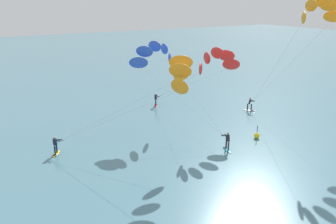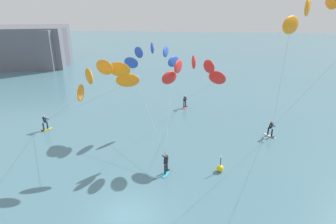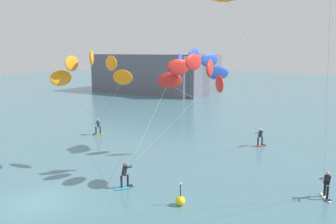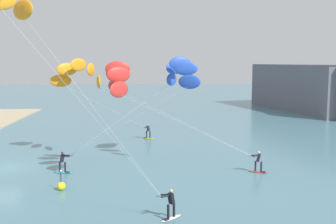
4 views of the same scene
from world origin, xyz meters
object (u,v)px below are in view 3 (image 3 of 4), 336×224
(kitesurfer_far_out, at_px, (92,71))
(marker_buoy, at_px, (180,200))
(kitesurfer_nearshore, at_px, (192,67))
(kitesurfer_downwind, at_px, (197,76))

(kitesurfer_far_out, distance_m, marker_buoy, 11.52)
(kitesurfer_nearshore, relative_size, marker_buoy, 8.31)
(kitesurfer_nearshore, bearing_deg, kitesurfer_far_out, -108.01)
(kitesurfer_nearshore, xyz_separation_m, kitesurfer_far_out, (-2.59, -7.96, -0.13))
(kitesurfer_nearshore, height_order, kitesurfer_far_out, kitesurfer_nearshore)
(kitesurfer_far_out, height_order, kitesurfer_downwind, kitesurfer_far_out)
(kitesurfer_far_out, relative_size, kitesurfer_downwind, 0.94)
(kitesurfer_far_out, xyz_separation_m, kitesurfer_downwind, (6.69, 3.94, -0.19))
(kitesurfer_downwind, xyz_separation_m, marker_buoy, (2.48, -4.14, -6.77))
(kitesurfer_far_out, distance_m, kitesurfer_downwind, 7.77)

